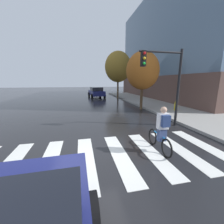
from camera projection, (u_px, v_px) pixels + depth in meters
ground_plane at (90, 159)px, 4.76m from camera, size 120.00×120.00×0.00m
crosswalk_stripes at (103, 157)px, 4.85m from camera, size 8.74×3.38×0.01m
sedan_mid at (96, 92)px, 22.82m from camera, size 2.54×4.82×1.61m
cyclist at (162, 130)px, 5.06m from camera, size 0.37×1.71×1.69m
traffic_light_near at (166, 75)px, 7.55m from camera, size 2.47×0.28×4.20m
fire_hydrant at (176, 106)px, 11.82m from camera, size 0.33×0.22×0.78m
street_tree_near at (143, 71)px, 12.42m from camera, size 2.86×2.86×5.09m
street_tree_mid at (118, 67)px, 20.45m from camera, size 3.78×3.78×6.73m
corner_building at (201, 51)px, 22.10m from camera, size 17.86×23.41×14.51m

